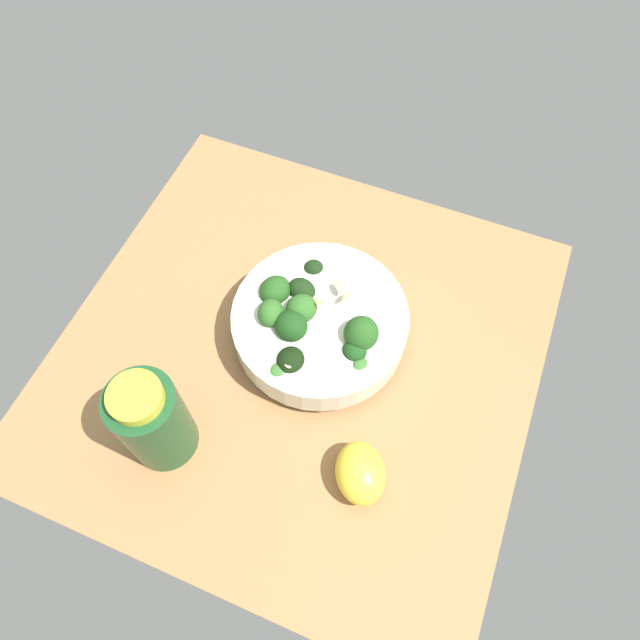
% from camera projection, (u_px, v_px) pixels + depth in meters
% --- Properties ---
extents(ground_plane, '(0.57, 0.57, 0.05)m').
position_uv_depth(ground_plane, '(299.00, 359.00, 0.74)').
color(ground_plane, '#996D42').
extents(bowl_of_broccoli, '(0.21, 0.21, 0.09)m').
position_uv_depth(bowl_of_broccoli, '(318.00, 323.00, 0.70)').
color(bowl_of_broccoli, silver).
rests_on(bowl_of_broccoli, ground_plane).
extents(lemon_wedge, '(0.08, 0.09, 0.05)m').
position_uv_depth(lemon_wedge, '(360.00, 473.00, 0.62)').
color(lemon_wedge, yellow).
rests_on(lemon_wedge, ground_plane).
extents(bottle_tall, '(0.07, 0.07, 0.14)m').
position_uv_depth(bottle_tall, '(152.00, 420.00, 0.61)').
color(bottle_tall, '#194723').
rests_on(bottle_tall, ground_plane).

